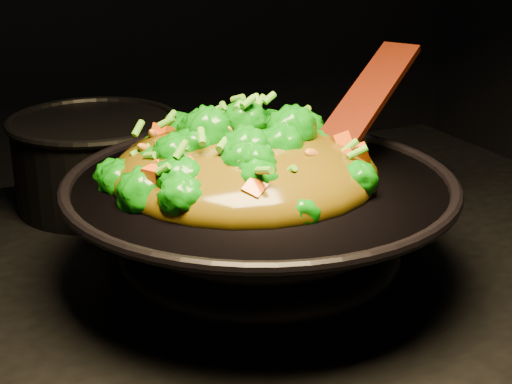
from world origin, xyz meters
name	(u,v)px	position (x,y,z in m)	size (l,w,h in m)	color
wok	(260,232)	(0.02, 0.00, 0.96)	(0.43, 0.43, 0.12)	black
stir_fry	(244,133)	(0.01, 0.03, 1.07)	(0.31, 0.31, 0.11)	#0C6D07
spatula	(351,119)	(0.14, 0.01, 1.08)	(0.33, 0.05, 0.01)	#3C1C07
back_pot	(96,161)	(-0.09, 0.32, 0.97)	(0.23, 0.23, 0.13)	black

